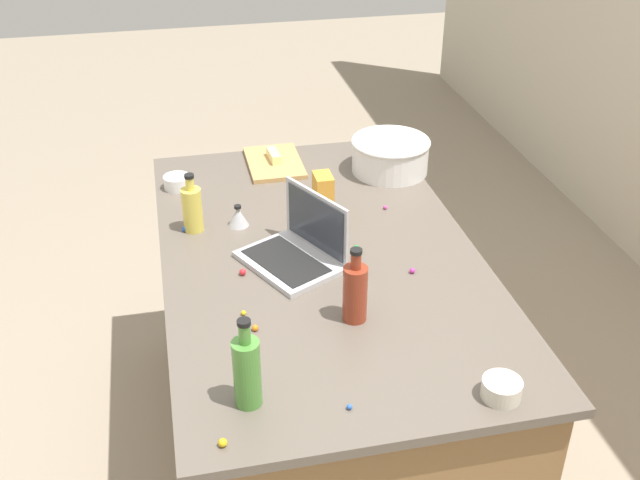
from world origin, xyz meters
The scene contains 22 objects.
ground_plane centered at (0.00, 0.00, 0.00)m, with size 12.00×12.00×0.00m, color gray.
island_counter centered at (0.00, 0.00, 0.45)m, with size 1.69×1.01×0.90m.
laptop centered at (0.03, -0.08, 0.95)m, with size 0.38×0.34×0.22m.
mixing_bowl_large centered at (-0.53, 0.39, 0.97)m, with size 0.31×0.31×0.13m.
bottle_soy centered at (0.36, 0.02, 0.99)m, with size 0.07×0.07×0.23m.
bottle_oil centered at (-0.24, -0.39, 0.98)m, with size 0.07×0.07×0.21m.
bottle_olive centered at (0.64, -0.32, 1.00)m, with size 0.07×0.07×0.25m.
cutting_board centered at (-0.69, -0.04, 0.91)m, with size 0.31×0.21×0.02m, color tan.
butter_stick_left centered at (-0.69, -0.04, 0.94)m, with size 0.11×0.04×0.04m, color #F4E58C.
ramekin_small centered at (-0.56, -0.43, 0.92)m, with size 0.10×0.10×0.05m, color white.
ramekin_medium centered at (0.75, 0.30, 0.93)m, with size 0.10×0.10×0.05m, color beige.
kitchen_timer centered at (-0.24, -0.24, 0.94)m, with size 0.07×0.07×0.08m.
candy_bag centered at (-0.22, 0.06, 0.99)m, with size 0.09×0.06×0.17m, color gold.
candy_0 centered at (0.07, -0.26, 0.91)m, with size 0.02×0.02×0.02m, color red.
candy_1 centered at (0.28, -0.29, 0.91)m, with size 0.01×0.01×0.01m, color yellow.
candy_2 centered at (0.77, -0.40, 0.91)m, with size 0.02×0.02×0.02m, color yellow.
candy_3 centered at (0.17, 0.26, 0.91)m, with size 0.02×0.02×0.02m, color #CC3399.
candy_4 centered at (0.71, -0.08, 0.91)m, with size 0.01×0.01×0.01m, color blue.
candy_5 centered at (-0.24, 0.29, 0.91)m, with size 0.01×0.01×0.01m, color #CC3399.
candy_6 centered at (-0.23, -0.42, 0.91)m, with size 0.02×0.02×0.02m, color blue.
candy_7 centered at (0.01, 0.12, 0.91)m, with size 0.02×0.02×0.02m, color green.
candy_8 centered at (0.36, -0.26, 0.91)m, with size 0.02×0.02×0.02m, color orange.
Camera 1 is at (2.05, -0.45, 2.22)m, focal length 42.98 mm.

